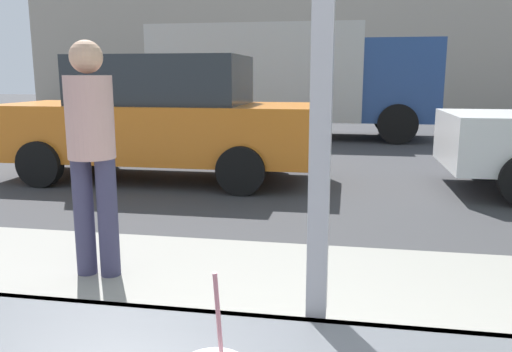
{
  "coord_description": "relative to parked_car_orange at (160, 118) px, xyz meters",
  "views": [
    {
      "loc": [
        0.06,
        -1.15,
        1.52
      ],
      "look_at": [
        -0.52,
        2.12,
        0.87
      ],
      "focal_mm": 36.09,
      "sensor_mm": 36.0,
      "label": 1
    }
  ],
  "objects": [
    {
      "name": "parked_car_orange",
      "position": [
        0.0,
        0.0,
        0.0
      ],
      "size": [
        4.58,
        1.88,
        1.8
      ],
      "color": "orange",
      "rests_on": "ground"
    },
    {
      "name": "ground_plane",
      "position": [
        2.66,
        1.94,
        -0.91
      ],
      "size": [
        60.0,
        60.0,
        0.0
      ],
      "primitive_type": "plane",
      "color": "#38383A"
    },
    {
      "name": "sidewalk_strip",
      "position": [
        2.66,
        -4.46,
        -0.85
      ],
      "size": [
        16.0,
        2.8,
        0.12
      ],
      "primitive_type": "cube",
      "color": "gray",
      "rests_on": "ground"
    },
    {
      "name": "pedestrian",
      "position": [
        1.0,
        -3.98,
        0.15
      ],
      "size": [
        0.32,
        0.32,
        1.63
      ],
      "color": "#383653",
      "rests_on": "sidewalk_strip"
    },
    {
      "name": "box_truck",
      "position": [
        1.25,
        5.78,
        0.61
      ],
      "size": [
        6.88,
        2.44,
        2.72
      ],
      "color": "beige",
      "rests_on": "ground"
    },
    {
      "name": "building_facade_far",
      "position": [
        2.66,
        14.98,
        1.9
      ],
      "size": [
        28.0,
        1.2,
        5.62
      ],
      "primitive_type": "cube",
      "color": "#A89E8E",
      "rests_on": "ground"
    }
  ]
}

